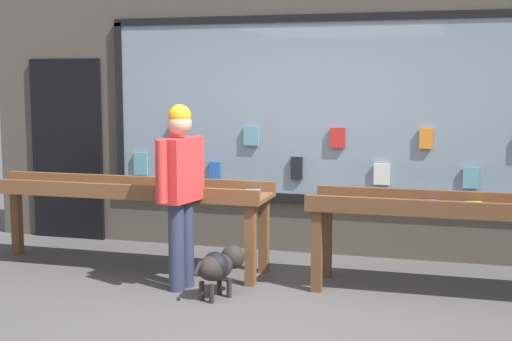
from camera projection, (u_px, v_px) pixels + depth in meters
ground_plane at (254, 322)px, 5.49m from camera, size 40.00×40.00×0.00m
shopfront_facade at (316, 79)px, 7.54m from camera, size 7.68×0.29×3.79m
display_table_left at (123, 197)px, 6.97m from camera, size 2.94×0.64×0.89m
display_table_right at (482, 216)px, 6.06m from camera, size 2.94×0.66×0.87m
person_browsing at (180, 183)px, 6.26m from camera, size 0.30×0.64×1.64m
small_dog at (219, 265)px, 6.07m from camera, size 0.38×0.54×0.43m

